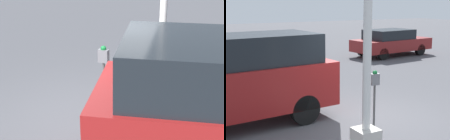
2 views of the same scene
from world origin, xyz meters
The scene contains 5 objects.
ground_plane centered at (0.00, 0.00, 0.00)m, with size 80.00×80.00×0.00m, color #4C4C51.
parking_meter_near centered at (0.24, 0.55, 1.01)m, with size 0.22×0.14×1.36m.
lamp_post centered at (1.26, 1.68, 2.24)m, with size 0.44×0.44×6.77m.
parked_van centered at (3.02, -1.21, 1.16)m, with size 4.98×2.12×2.13m.
car_distant centered at (-7.01, -7.83, 0.76)m, with size 4.58×2.19×1.43m.
Camera 2 is at (4.76, 6.63, 2.87)m, focal length 55.00 mm.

